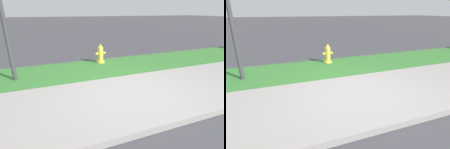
# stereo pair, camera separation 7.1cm
# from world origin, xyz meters

# --- Properties ---
(ground_plane) EXTENTS (120.00, 120.00, 0.00)m
(ground_plane) POSITION_xyz_m (0.00, 0.00, 0.00)
(ground_plane) COLOR #424247
(sidewalk_pavement) EXTENTS (18.00, 2.34, 0.01)m
(sidewalk_pavement) POSITION_xyz_m (0.00, 0.00, 0.01)
(sidewalk_pavement) COLOR #9E9993
(sidewalk_pavement) RESTS_ON ground
(grass_verge) EXTENTS (18.00, 2.07, 0.01)m
(grass_verge) POSITION_xyz_m (0.00, 2.21, 0.00)
(grass_verge) COLOR #387A33
(grass_verge) RESTS_ON ground
(street_curb) EXTENTS (18.00, 0.16, 0.12)m
(street_curb) POSITION_xyz_m (0.00, -1.25, 0.06)
(street_curb) COLOR #9E9993
(street_curb) RESTS_ON ground
(fire_hydrant_mid_block) EXTENTS (0.37, 0.34, 0.67)m
(fire_hydrant_mid_block) POSITION_xyz_m (0.14, 2.78, 0.32)
(fire_hydrant_mid_block) COLOR yellow
(fire_hydrant_mid_block) RESTS_ON ground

